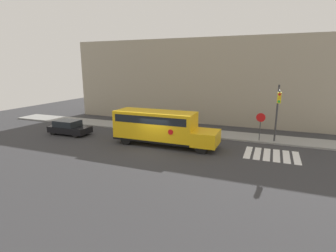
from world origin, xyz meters
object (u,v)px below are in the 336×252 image
school_bus (160,126)px  parked_car (69,127)px  stop_sign (260,123)px  traffic_light (278,106)px

school_bus → parked_car: 9.95m
parked_car → stop_sign: stop_sign is taller
traffic_light → parked_car: bearing=-170.8°
school_bus → traffic_light: traffic_light is taller
school_bus → stop_sign: (8.03, 4.08, 0.12)m
stop_sign → school_bus: bearing=-153.1°
stop_sign → traffic_light: (1.28, -1.08, 1.69)m
school_bus → traffic_light: 9.95m
parked_car → traffic_light: bearing=9.2°
stop_sign → traffic_light: 2.37m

